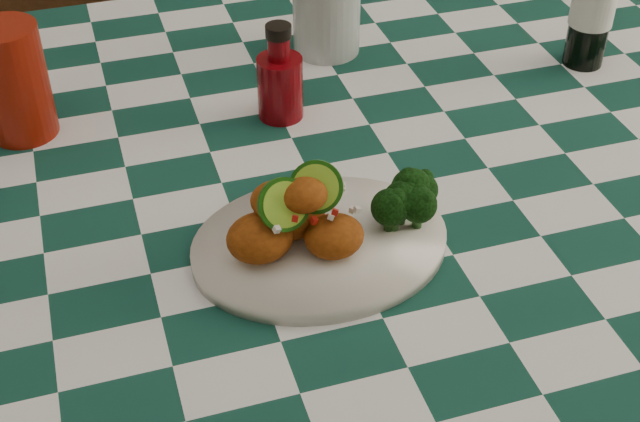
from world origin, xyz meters
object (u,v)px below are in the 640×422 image
object	(u,v)px
dining_table	(309,385)
wooden_chair_right	(317,116)
wooden_chair_left	(79,104)
mason_jar	(326,6)
red_tumbler	(14,82)
plate	(320,245)
fried_chicken_pile	(302,211)
ketchup_bottle	(280,72)

from	to	relation	value
dining_table	wooden_chair_right	xyz separation A→B (m)	(0.22, 0.67, 0.01)
wooden_chair_left	wooden_chair_right	size ratio (longest dim) A/B	1.26
dining_table	mason_jar	xyz separation A→B (m)	(0.11, 0.27, 0.46)
dining_table	red_tumbler	size ratio (longest dim) A/B	11.52
plate	wooden_chair_right	world-z (taller)	wooden_chair_right
fried_chicken_pile	red_tumbler	world-z (taller)	red_tumbler
dining_table	fried_chicken_pile	world-z (taller)	fried_chicken_pile
fried_chicken_pile	wooden_chair_left	bearing A→B (deg)	103.37
wooden_chair_left	wooden_chair_right	xyz separation A→B (m)	(0.47, -0.02, -0.10)
fried_chicken_pile	mason_jar	size ratio (longest dim) A/B	0.94
red_tumbler	dining_table	bearing A→B (deg)	-29.43
fried_chicken_pile	ketchup_bottle	bearing A→B (deg)	79.56
dining_table	ketchup_bottle	size ratio (longest dim) A/B	13.12
ketchup_bottle	fried_chicken_pile	bearing A→B (deg)	-100.44
plate	ketchup_bottle	bearing A→B (deg)	83.44
dining_table	plate	distance (m)	0.43
plate	ketchup_bottle	world-z (taller)	ketchup_bottle
fried_chicken_pile	wooden_chair_left	size ratio (longest dim) A/B	0.13
plate	mason_jar	size ratio (longest dim) A/B	2.00
ketchup_bottle	wooden_chair_right	world-z (taller)	ketchup_bottle
red_tumbler	wooden_chair_right	world-z (taller)	red_tumbler
dining_table	wooden_chair_right	size ratio (longest dim) A/B	2.05
dining_table	red_tumbler	bearing A→B (deg)	150.57
dining_table	mason_jar	world-z (taller)	mason_jar
dining_table	red_tumbler	world-z (taller)	red_tumbler
mason_jar	wooden_chair_right	xyz separation A→B (m)	(0.11, 0.40, -0.45)
dining_table	wooden_chair_right	world-z (taller)	wooden_chair_right
plate	wooden_chair_right	xyz separation A→B (m)	(0.25, 0.82, -0.39)
fried_chicken_pile	plate	bearing A→B (deg)	0.00
ketchup_bottle	mason_jar	bearing A→B (deg)	53.90
dining_table	fried_chicken_pile	xyz separation A→B (m)	(-0.05, -0.15, 0.45)
plate	ketchup_bottle	distance (m)	0.28
ketchup_bottle	plate	bearing A→B (deg)	-96.56
plate	mason_jar	distance (m)	0.44
red_tumbler	wooden_chair_left	size ratio (longest dim) A/B	0.14
plate	mason_jar	bearing A→B (deg)	71.58
dining_table	ketchup_bottle	xyz separation A→B (m)	(0.00, 0.12, 0.46)
dining_table	wooden_chair_left	distance (m)	0.74
dining_table	red_tumbler	distance (m)	0.59
fried_chicken_pile	wooden_chair_left	world-z (taller)	wooden_chair_left
dining_table	fried_chicken_pile	size ratio (longest dim) A/B	12.97
wooden_chair_left	red_tumbler	bearing A→B (deg)	-79.66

